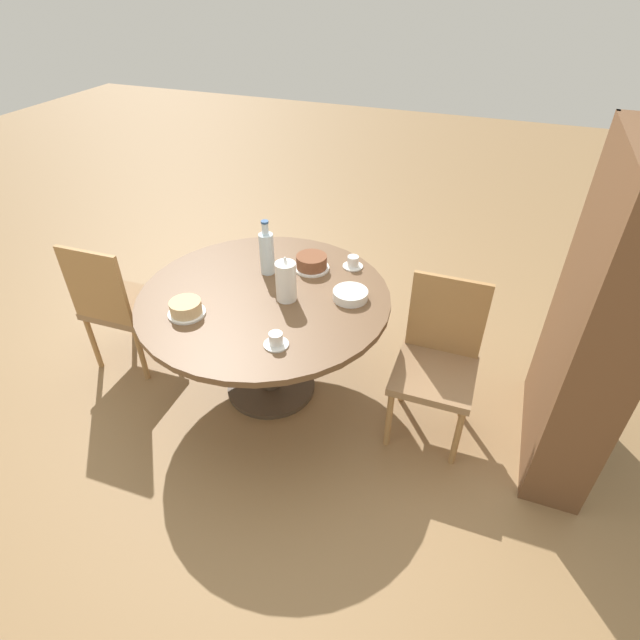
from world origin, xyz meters
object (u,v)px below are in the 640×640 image
chair_b (438,359)px  coffee_pot (286,280)px  bookshelf (591,319)px  cake_second (186,308)px  cup_b (276,340)px  cake_main (312,263)px  water_bottle (267,252)px  chair_a (118,303)px  cup_a (353,263)px

chair_b → coffee_pot: 0.91m
bookshelf → cake_second: size_ratio=8.58×
chair_b → cup_b: size_ratio=7.40×
coffee_pot → bookshelf: bearing=96.0°
bookshelf → cake_second: bookshelf is taller
chair_b → coffee_pot: coffee_pot is taller
coffee_pot → cake_second: (0.31, -0.43, -0.08)m
cake_second → cup_b: (0.07, 0.54, -0.01)m
cake_main → cup_b: 0.73m
water_bottle → cake_second: bearing=-22.1°
coffee_pot → cup_b: 0.41m
chair_a → bookshelf: (-0.26, 2.58, 0.36)m
bookshelf → cake_main: size_ratio=7.86×
chair_b → bookshelf: (-0.10, 0.65, 0.36)m
chair_b → coffee_pot: size_ratio=3.52×
bookshelf → cup_b: 1.47m
chair_a → cup_a: size_ratio=7.40×
chair_a → cake_main: bearing=-159.8°
chair_a → cup_b: size_ratio=7.40×
cake_main → cup_b: (0.72, 0.10, -0.01)m
water_bottle → cup_a: bearing=117.6°
chair_a → cup_b: (0.28, 1.21, 0.26)m
chair_b → cake_second: size_ratio=4.68×
chair_a → cake_second: size_ratio=4.68×
chair_a → bookshelf: bearing=-175.8°
chair_b → cake_main: chair_b is taller
bookshelf → coffee_pot: 1.49m
coffee_pot → cup_a: size_ratio=2.11×
coffee_pot → cake_second: size_ratio=1.33×
coffee_pot → cake_main: coffee_pot is taller
chair_a → cake_main: chair_a is taller
bookshelf → cup_b: bearing=111.4°
bookshelf → water_bottle: 1.69m
cake_main → cake_second: 0.79m
chair_b → cake_second: chair_b is taller
cake_second → cup_b: cake_second is taller
bookshelf → cup_b: size_ratio=13.57×
cup_a → chair_a: bearing=-67.6°
cake_second → cup_a: 1.01m
cake_main → chair_b: bearing=71.1°
cake_main → cake_second: cake_main is taller
chair_b → water_bottle: bearing=171.4°
bookshelf → cake_main: (-0.19, -1.47, -0.09)m
bookshelf → cake_main: bookshelf is taller
chair_b → cake_second: bearing=-163.7°
cup_a → water_bottle: bearing=-62.4°
chair_a → cake_main: (-0.44, 1.11, 0.27)m
water_bottle → cake_main: water_bottle is taller
chair_b → cake_main: size_ratio=4.29×
water_bottle → cake_main: 0.27m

